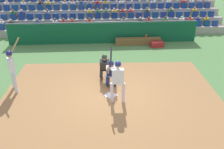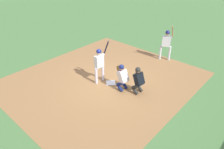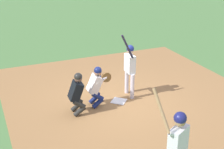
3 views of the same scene
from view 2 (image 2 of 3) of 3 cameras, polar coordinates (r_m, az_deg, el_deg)
The scene contains 7 objects.
ground_plane at distance 10.31m, azimuth -0.32°, elevation -2.32°, with size 160.00×160.00×0.00m, color #4E7E41.
infield_dirt_patch at distance 10.59m, azimuth -2.39°, elevation -1.36°, with size 8.90×7.93×0.01m, color #9D7042.
home_plate_marker at distance 10.30m, azimuth -0.32°, elevation -2.25°, with size 0.44×0.44×0.02m, color white.
batter_at_plate at distance 9.91m, azimuth -3.43°, elevation 3.40°, with size 0.61×0.56×2.17m.
catcher_crouching at distance 9.50m, azimuth 2.80°, elevation -0.37°, with size 0.48×0.72×1.29m.
home_plate_umpire at distance 9.33m, azimuth 7.15°, elevation -1.28°, with size 0.49×0.49×1.30m.
on_deck_batter at distance 12.52m, azimuth 14.62°, elevation 8.58°, with size 0.60×0.74×2.23m.
Camera 2 is at (-6.62, -5.60, 5.57)m, focal length 33.62 mm.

